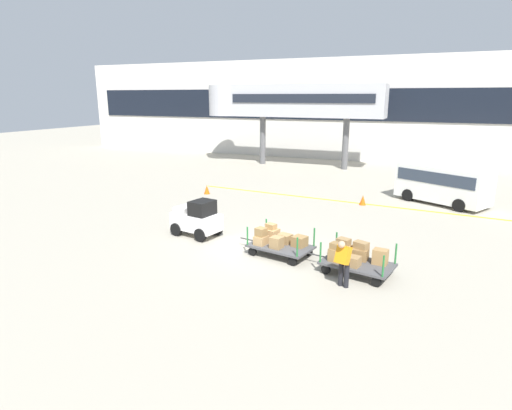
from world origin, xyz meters
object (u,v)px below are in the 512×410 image
object	(u,v)px
baggage_handler	(343,261)
safety_cone_near	(207,190)
baggage_tug	(197,219)
shuttle_van	(443,182)
safety_cone_far	(363,200)
baggage_cart_middle	(355,257)
baggage_cart_lead	(278,241)

from	to	relation	value
baggage_handler	safety_cone_near	size ratio (longest dim) A/B	2.84
baggage_tug	safety_cone_near	xyz separation A→B (m)	(-3.64, 7.06, -0.48)
shuttle_van	safety_cone_near	size ratio (longest dim) A/B	9.32
shuttle_van	safety_cone_far	world-z (taller)	shuttle_van
baggage_tug	baggage_cart_middle	world-z (taller)	baggage_tug
baggage_cart_middle	baggage_cart_lead	bearing A→B (deg)	169.73
baggage_tug	baggage_cart_lead	size ratio (longest dim) A/B	0.74
safety_cone_near	safety_cone_far	distance (m)	9.27
baggage_tug	baggage_handler	bearing A→B (deg)	-20.32
shuttle_van	safety_cone_near	xyz separation A→B (m)	(-13.12, -3.18, -0.96)
baggage_tug	safety_cone_far	size ratio (longest dim) A/B	4.12
baggage_tug	safety_cone_far	world-z (taller)	baggage_tug
baggage_cart_lead	shuttle_van	xyz separation A→B (m)	(5.52, 10.93, 0.71)
shuttle_van	safety_cone_near	distance (m)	13.54
baggage_handler	safety_cone_far	bearing A→B (deg)	96.62
baggage_tug	baggage_handler	distance (m)	7.26
baggage_tug	safety_cone_near	distance (m)	7.96
baggage_cart_lead	shuttle_van	world-z (taller)	shuttle_van
baggage_cart_middle	shuttle_van	bearing A→B (deg)	77.48
shuttle_van	baggage_cart_lead	bearing A→B (deg)	-116.79
safety_cone_near	shuttle_van	bearing A→B (deg)	13.62
baggage_cart_lead	safety_cone_far	xyz separation A→B (m)	(1.60, 8.85, -0.25)
baggage_cart_lead	baggage_handler	bearing A→B (deg)	-32.86
baggage_handler	baggage_cart_lead	bearing A→B (deg)	147.14
shuttle_van	safety_cone_near	bearing A→B (deg)	-166.38
baggage_tug	safety_cone_far	bearing A→B (deg)	55.71
baggage_tug	baggage_cart_lead	world-z (taller)	baggage_tug
safety_cone_near	baggage_cart_middle	bearing A→B (deg)	-38.07
baggage_cart_middle	baggage_handler	size ratio (longest dim) A/B	1.97
baggage_tug	baggage_cart_middle	distance (m)	7.05
baggage_cart_lead	baggage_handler	size ratio (longest dim) A/B	1.97
baggage_handler	safety_cone_far	world-z (taller)	baggage_handler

